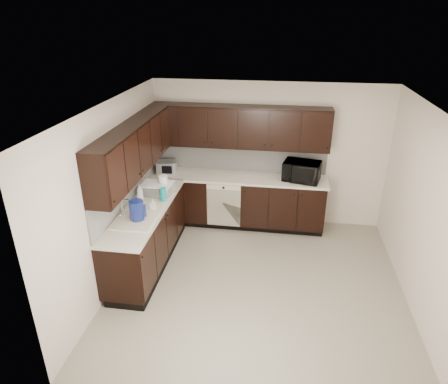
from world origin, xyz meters
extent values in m
plane|color=gray|center=(0.00, 0.00, 0.00)|extent=(4.00, 4.00, 0.00)
plane|color=white|center=(0.00, 0.00, 2.50)|extent=(4.00, 4.00, 0.00)
cube|color=beige|center=(0.00, 2.00, 1.25)|extent=(4.00, 0.02, 2.50)
cube|color=beige|center=(-2.00, 0.00, 1.25)|extent=(0.02, 4.00, 2.50)
cube|color=beige|center=(2.00, 0.00, 1.25)|extent=(0.02, 4.00, 2.50)
cube|color=beige|center=(0.00, -2.00, 1.25)|extent=(4.00, 0.02, 2.50)
cube|color=black|center=(-0.50, 1.70, 0.45)|extent=(3.00, 0.60, 0.90)
cube|color=black|center=(-1.70, 0.30, 0.45)|extent=(0.60, 2.20, 0.90)
cube|color=black|center=(-0.50, 1.73, 0.05)|extent=(3.00, 0.54, 0.10)
cube|color=black|center=(-1.67, 0.30, 0.05)|extent=(0.54, 2.20, 0.10)
cube|color=beige|center=(-0.50, 1.70, 0.92)|extent=(3.03, 0.63, 0.04)
cube|color=beige|center=(-1.70, 0.30, 0.92)|extent=(0.63, 2.23, 0.04)
cube|color=#B9B9B4|center=(-0.50, 1.99, 1.18)|extent=(3.00, 0.02, 0.48)
cube|color=#B9B9B4|center=(-1.99, 0.60, 1.18)|extent=(0.02, 2.80, 0.48)
cube|color=black|center=(-0.50, 1.83, 1.77)|extent=(3.00, 0.33, 0.70)
cube|color=black|center=(-1.83, 0.43, 1.77)|extent=(0.33, 2.47, 0.70)
cube|color=beige|center=(-0.70, 1.41, 0.50)|extent=(0.58, 0.02, 0.78)
cube|color=beige|center=(-0.70, 1.40, 0.84)|extent=(0.58, 0.03, 0.08)
cylinder|color=black|center=(-0.70, 1.39, 0.84)|extent=(0.04, 0.02, 0.04)
cube|color=beige|center=(-1.68, 0.00, 0.95)|extent=(0.54, 0.82, 0.03)
cube|color=beige|center=(-1.68, -0.20, 0.86)|extent=(0.42, 0.34, 0.16)
cube|color=beige|center=(-1.68, 0.20, 0.86)|extent=(0.42, 0.34, 0.16)
cylinder|color=silver|center=(-1.90, 0.00, 1.07)|extent=(0.03, 0.03, 0.26)
cylinder|color=silver|center=(-1.85, 0.00, 1.19)|extent=(0.14, 0.02, 0.02)
cylinder|color=#B2B2B7|center=(-1.68, -0.20, 0.89)|extent=(0.20, 0.20, 0.10)
imported|color=black|center=(0.57, 1.66, 1.10)|extent=(0.67, 0.52, 0.33)
imported|color=gray|center=(-1.54, 0.25, 1.03)|extent=(0.08, 0.09, 0.18)
imported|color=gray|center=(-1.83, 0.52, 1.07)|extent=(0.11, 0.11, 0.26)
cube|color=silver|center=(-1.75, 1.66, 1.04)|extent=(0.37, 0.31, 0.21)
cube|color=white|center=(-1.64, 0.77, 1.03)|extent=(0.49, 0.39, 0.17)
cylinder|color=navy|center=(-1.65, -0.10, 1.09)|extent=(0.22, 0.22, 0.29)
cylinder|color=#0E9C9C|center=(-1.48, 0.56, 1.04)|extent=(0.11, 0.11, 0.20)
cylinder|color=white|center=(-1.55, 0.81, 1.09)|extent=(0.15, 0.15, 0.30)
camera|label=1|loc=(0.22, -4.63, 3.53)|focal=32.00mm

